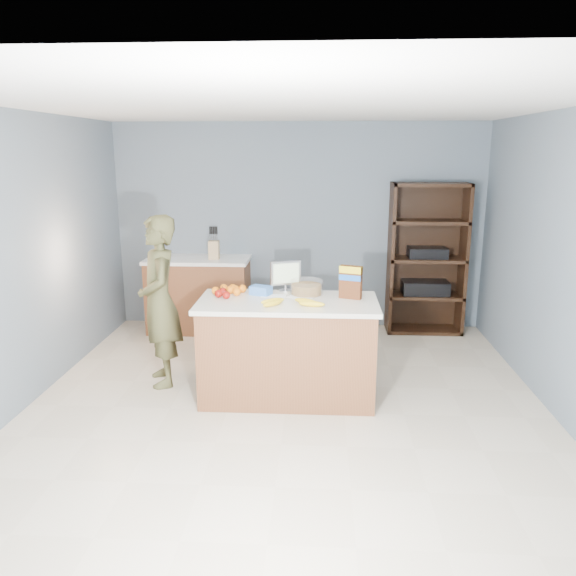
# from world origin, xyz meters

# --- Properties ---
(floor) EXTENTS (4.50, 5.00, 0.02)m
(floor) POSITION_xyz_m (0.00, 0.00, 0.00)
(floor) COLOR beige
(floor) RESTS_ON ground
(walls) EXTENTS (4.52, 5.02, 2.51)m
(walls) POSITION_xyz_m (0.00, 0.00, 1.65)
(walls) COLOR slate
(walls) RESTS_ON ground
(counter_peninsula) EXTENTS (1.56, 0.76, 0.90)m
(counter_peninsula) POSITION_xyz_m (0.00, 0.30, 0.42)
(counter_peninsula) COLOR brown
(counter_peninsula) RESTS_ON ground
(back_cabinet) EXTENTS (1.24, 0.62, 0.90)m
(back_cabinet) POSITION_xyz_m (-1.20, 2.20, 0.45)
(back_cabinet) COLOR brown
(back_cabinet) RESTS_ON ground
(shelving_unit) EXTENTS (0.90, 0.40, 1.80)m
(shelving_unit) POSITION_xyz_m (1.55, 2.35, 0.86)
(shelving_unit) COLOR black
(shelving_unit) RESTS_ON ground
(person) EXTENTS (0.58, 0.69, 1.60)m
(person) POSITION_xyz_m (-1.21, 0.56, 0.80)
(person) COLOR #4C4A29
(person) RESTS_ON ground
(knife_block) EXTENTS (0.12, 0.10, 0.31)m
(knife_block) POSITION_xyz_m (-0.99, 2.15, 1.02)
(knife_block) COLOR tan
(knife_block) RESTS_ON back_cabinet
(envelopes) EXTENTS (0.47, 0.22, 0.00)m
(envelopes) POSITION_xyz_m (-0.02, 0.42, 0.90)
(envelopes) COLOR white
(envelopes) RESTS_ON counter_peninsula
(bananas) EXTENTS (0.56, 0.25, 0.05)m
(bananas) POSITION_xyz_m (0.03, 0.15, 0.92)
(bananas) COLOR yellow
(bananas) RESTS_ON counter_peninsula
(apples) EXTENTS (0.15, 0.19, 0.07)m
(apples) POSITION_xyz_m (-0.58, 0.38, 0.93)
(apples) COLOR maroon
(apples) RESTS_ON counter_peninsula
(oranges) EXTENTS (0.30, 0.21, 0.07)m
(oranges) POSITION_xyz_m (-0.53, 0.52, 0.94)
(oranges) COLOR orange
(oranges) RESTS_ON counter_peninsula
(blue_carton) EXTENTS (0.21, 0.18, 0.08)m
(blue_carton) POSITION_xyz_m (-0.25, 0.49, 0.94)
(blue_carton) COLOR blue
(blue_carton) RESTS_ON counter_peninsula
(salad_bowl) EXTENTS (0.30, 0.30, 0.13)m
(salad_bowl) POSITION_xyz_m (0.16, 0.53, 0.96)
(salad_bowl) COLOR #267219
(salad_bowl) RESTS_ON counter_peninsula
(tv) EXTENTS (0.28, 0.12, 0.28)m
(tv) POSITION_xyz_m (-0.04, 0.63, 1.06)
(tv) COLOR silver
(tv) RESTS_ON counter_peninsula
(cereal_box) EXTENTS (0.21, 0.13, 0.29)m
(cereal_box) POSITION_xyz_m (0.55, 0.41, 1.07)
(cereal_box) COLOR #592B14
(cereal_box) RESTS_ON counter_peninsula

